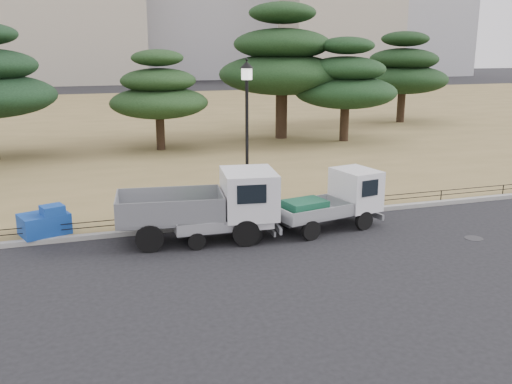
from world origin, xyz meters
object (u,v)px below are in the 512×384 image
object	(u,v)px
truck_kei_rear	(334,200)
street_lamp	(247,114)
truck_large	(208,202)
tarp_pile	(45,222)
truck_kei_front	(230,216)

from	to	relation	value
truck_kei_rear	street_lamp	world-z (taller)	street_lamp
truck_kei_rear	street_lamp	size ratio (longest dim) A/B	0.72
truck_large	street_lamp	size ratio (longest dim) A/B	0.97
street_lamp	tarp_pile	size ratio (longest dim) A/B	3.13
truck_large	truck_kei_front	distance (m)	0.85
truck_kei_rear	tarp_pile	distance (m)	9.68
truck_large	truck_kei_front	size ratio (longest dim) A/B	1.68
truck_large	street_lamp	bearing A→B (deg)	46.40
tarp_pile	truck_large	bearing A→B (deg)	-18.04
street_lamp	truck_kei_rear	bearing A→B (deg)	-31.11
truck_kei_front	tarp_pile	xyz separation A→B (m)	(-5.73, 2.01, -0.28)
truck_kei_front	tarp_pile	size ratio (longest dim) A/B	1.79
street_lamp	tarp_pile	bearing A→B (deg)	178.21
truck_large	tarp_pile	world-z (taller)	truck_large
street_lamp	tarp_pile	distance (m)	7.61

